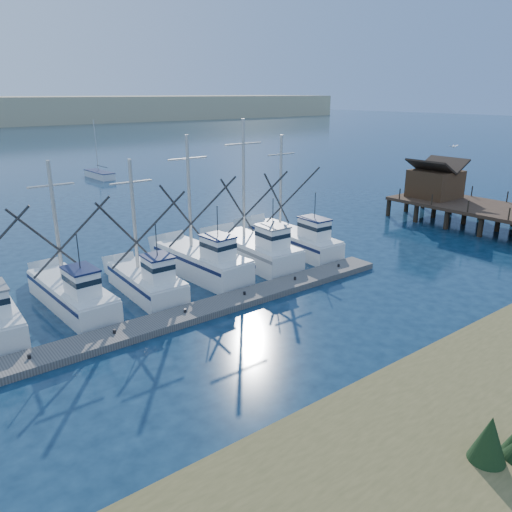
{
  "coord_description": "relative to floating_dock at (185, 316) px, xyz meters",
  "views": [
    {
      "loc": [
        -21.47,
        -15.25,
        11.7
      ],
      "look_at": [
        -3.47,
        8.0,
        2.03
      ],
      "focal_mm": 35.0,
      "sensor_mm": 36.0,
      "label": 1
    }
  ],
  "objects": [
    {
      "name": "timber_pier",
      "position": [
        30.91,
        1.87,
        2.38
      ],
      "size": [
        7.0,
        20.0,
        8.0
      ],
      "color": "black",
      "rests_on": "ground"
    },
    {
      "name": "ground",
      "position": [
        9.41,
        -6.58,
        -0.19
      ],
      "size": [
        500.0,
        500.0,
        0.0
      ],
      "primitive_type": "plane",
      "color": "#0B1F33",
      "rests_on": "ground"
    },
    {
      "name": "shore_bank",
      "position": [
        1.41,
        -16.58,
        0.61
      ],
      "size": [
        40.0,
        10.0,
        1.6
      ],
      "primitive_type": "cube",
      "color": "#4C422D",
      "rests_on": "ground"
    },
    {
      "name": "flying_gull",
      "position": [
        26.61,
        1.36,
        7.25
      ],
      "size": [
        1.23,
        0.22,
        0.22
      ],
      "color": "white",
      "rests_on": "ground"
    },
    {
      "name": "trawler_fleet",
      "position": [
        0.74,
        4.93,
        0.77
      ],
      "size": [
        28.54,
        9.12,
        10.01
      ],
      "color": "white",
      "rests_on": "ground"
    },
    {
      "name": "sailboat_near",
      "position": [
        13.9,
        48.29,
        0.3
      ],
      "size": [
        2.21,
        6.44,
        8.1
      ],
      "rotation": [
        0.0,
        0.0,
        0.06
      ],
      "color": "white",
      "rests_on": "ground"
    },
    {
      "name": "floating_dock",
      "position": [
        0.0,
        0.0,
        0.0
      ],
      "size": [
        28.87,
        2.02,
        0.38
      ],
      "primitive_type": "cube",
      "rotation": [
        0.0,
        0.0,
        0.0
      ],
      "color": "#67625C",
      "rests_on": "ground"
    }
  ]
}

